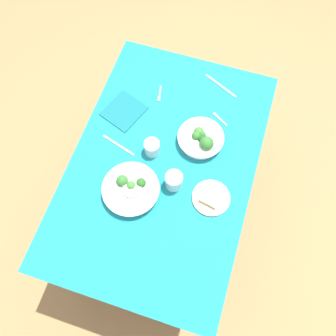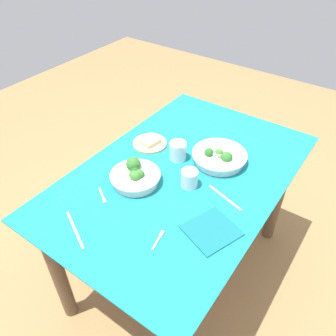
% 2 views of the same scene
% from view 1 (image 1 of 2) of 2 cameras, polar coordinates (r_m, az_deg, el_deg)
% --- Properties ---
extents(ground_plane, '(6.00, 6.00, 0.00)m').
position_cam_1_polar(ground_plane, '(2.43, -0.60, -6.68)').
color(ground_plane, '#9E7547').
extents(dining_table, '(1.33, 0.87, 0.77)m').
position_cam_1_polar(dining_table, '(1.83, -0.80, -1.04)').
color(dining_table, '#197A84').
rests_on(dining_table, ground_plane).
extents(broccoli_bowl_far, '(0.23, 0.23, 0.10)m').
position_cam_1_polar(broccoli_bowl_far, '(1.74, 5.33, 4.66)').
color(broccoli_bowl_far, white).
rests_on(broccoli_bowl_far, dining_table).
extents(broccoli_bowl_near, '(0.26, 0.26, 0.09)m').
position_cam_1_polar(broccoli_bowl_near, '(1.64, -5.98, -3.39)').
color(broccoli_bowl_near, white).
rests_on(broccoli_bowl_near, dining_table).
extents(bread_side_plate, '(0.18, 0.18, 0.04)m').
position_cam_1_polar(bread_side_plate, '(1.65, 6.94, -4.73)').
color(bread_side_plate, '#D6B27A').
rests_on(bread_side_plate, dining_table).
extents(water_glass_center, '(0.08, 0.08, 0.09)m').
position_cam_1_polar(water_glass_center, '(1.63, 0.95, -2.05)').
color(water_glass_center, silver).
rests_on(water_glass_center, dining_table).
extents(water_glass_side, '(0.08, 0.08, 0.08)m').
position_cam_1_polar(water_glass_side, '(1.70, -2.57, 3.30)').
color(water_glass_side, silver).
rests_on(water_glass_side, dining_table).
extents(fork_by_far_bowl, '(0.09, 0.03, 0.00)m').
position_cam_1_polar(fork_by_far_bowl, '(1.90, -1.35, 11.73)').
color(fork_by_far_bowl, '#B7B7BC').
rests_on(fork_by_far_bowl, dining_table).
extents(fork_by_near_bowl, '(0.06, 0.09, 0.00)m').
position_cam_1_polar(fork_by_near_bowl, '(1.84, 8.27, 7.85)').
color(fork_by_near_bowl, '#B7B7BC').
rests_on(fork_by_near_bowl, dining_table).
extents(table_knife_left, '(0.10, 0.19, 0.00)m').
position_cam_1_polar(table_knife_left, '(1.95, 8.48, 12.93)').
color(table_knife_left, '#B7B7BC').
rests_on(table_knife_left, dining_table).
extents(table_knife_right, '(0.06, 0.18, 0.00)m').
position_cam_1_polar(table_knife_right, '(1.77, -7.94, 3.65)').
color(table_knife_right, '#B7B7BC').
rests_on(table_knife_right, dining_table).
extents(napkin_folded_upper, '(0.24, 0.23, 0.01)m').
position_cam_1_polar(napkin_folded_upper, '(1.86, -7.09, 9.08)').
color(napkin_folded_upper, '#156870').
rests_on(napkin_folded_upper, dining_table).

